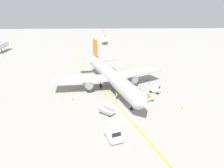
{
  "coord_description": "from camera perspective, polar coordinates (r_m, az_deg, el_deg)",
  "views": [
    {
      "loc": [
        -2.86,
        -36.26,
        19.52
      ],
      "look_at": [
        -1.23,
        7.89,
        2.5
      ],
      "focal_mm": 33.09,
      "sensor_mm": 36.0,
      "label": 1
    }
  ],
  "objects": [
    {
      "name": "ground_plane",
      "position": [
        41.28,
        2.12,
        -7.17
      ],
      "size": [
        300.0,
        300.0,
        0.0
      ],
      "primitive_type": "plane",
      "color": "#9E9B93"
    },
    {
      "name": "taxi_line_yellow",
      "position": [
        45.67,
        0.13,
        -4.23
      ],
      "size": [
        25.03,
        76.17,
        0.01
      ],
      "primitive_type": "cube",
      "rotation": [
        0.0,
        0.0,
        0.31
      ],
      "color": "yellow",
      "rests_on": "ground"
    },
    {
      "name": "airliner",
      "position": [
        50.34,
        -0.34,
        2.41
      ],
      "size": [
        27.67,
        34.46,
        10.1
      ],
      "color": "#B2B5BA",
      "rests_on": "ground"
    },
    {
      "name": "pushback_tug",
      "position": [
        32.53,
        0.43,
        -13.64
      ],
      "size": [
        2.93,
        4.01,
        2.2
      ],
      "color": "silver",
      "rests_on": "ground"
    },
    {
      "name": "baggage_tug_near_wing",
      "position": [
        49.66,
        12.02,
        -1.4
      ],
      "size": [
        2.72,
        2.43,
        2.1
      ],
      "color": "silver",
      "rests_on": "ground"
    },
    {
      "name": "belt_loader_forward_hold",
      "position": [
        44.94,
        9.19,
        -3.87
      ],
      "size": [
        4.95,
        3.6,
        2.59
      ],
      "color": "silver",
      "rests_on": "ground"
    },
    {
      "name": "belt_loader_aft_hold",
      "position": [
        48.18,
        6.8,
        -1.98
      ],
      "size": [
        3.77,
        4.88,
        2.59
      ],
      "color": "silver",
      "rests_on": "ground"
    },
    {
      "name": "baggage_cart_loaded",
      "position": [
        39.65,
        -1.42,
        -7.66
      ],
      "size": [
        3.42,
        3.0,
        0.94
      ],
      "color": "#A5A5A8",
      "rests_on": "ground"
    },
    {
      "name": "ground_crew_marshaller",
      "position": [
        45.41,
        1.32,
        -3.13
      ],
      "size": [
        0.36,
        0.24,
        1.7
      ],
      "color": "#26262D",
      "rests_on": "ground"
    },
    {
      "name": "safety_cone_nose_left",
      "position": [
        51.65,
        -9.25,
        -1.17
      ],
      "size": [
        0.36,
        0.36,
        0.44
      ],
      "primitive_type": "cone",
      "color": "orange",
      "rests_on": "ground"
    },
    {
      "name": "safety_cone_nose_right",
      "position": [
        55.78,
        -8.28,
        0.6
      ],
      "size": [
        0.36,
        0.36,
        0.44
      ],
      "primitive_type": "cone",
      "color": "orange",
      "rests_on": "ground"
    },
    {
      "name": "safety_cone_wingtip_left",
      "position": [
        55.44,
        10.11,
        0.35
      ],
      "size": [
        0.36,
        0.36,
        0.44
      ],
      "primitive_type": "cone",
      "color": "orange",
      "rests_on": "ground"
    },
    {
      "name": "safety_cone_wingtip_right",
      "position": [
        46.12,
        -10.78,
        -4.07
      ],
      "size": [
        0.36,
        0.36,
        0.44
      ],
      "primitive_type": "cone",
      "color": "orange",
      "rests_on": "ground"
    },
    {
      "name": "safety_cone_tail_area",
      "position": [
        43.87,
        18.77,
        -6.25
      ],
      "size": [
        0.36,
        0.36,
        0.44
      ],
      "primitive_type": "cone",
      "color": "orange",
      "rests_on": "ground"
    },
    {
      "name": "distant_aircraft_far_left",
      "position": [
        103.42,
        -28.45,
        9.51
      ],
      "size": [
        3.0,
        10.1,
        8.8
      ],
      "color": "silver",
      "rests_on": "ground"
    },
    {
      "name": "distant_aircraft_mid_left",
      "position": [
        112.04,
        -2.22,
        12.69
      ],
      "size": [
        3.0,
        10.1,
        8.8
      ],
      "color": "silver",
      "rests_on": "ground"
    }
  ]
}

